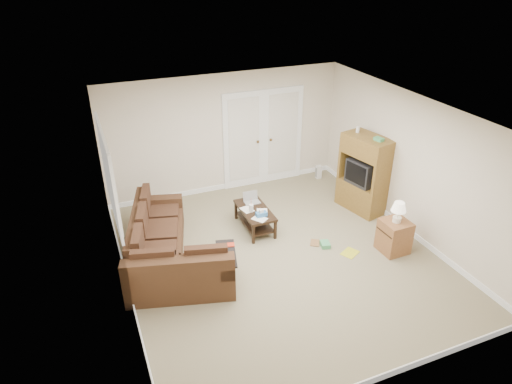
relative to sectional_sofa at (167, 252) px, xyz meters
name	(u,v)px	position (x,y,z in m)	size (l,w,h in m)	color
floor	(280,257)	(1.81, -0.44, -0.30)	(5.50, 5.50, 0.00)	gray
ceiling	(284,114)	(1.81, -0.44, 2.20)	(5.00, 5.50, 0.02)	white
wall_left	(118,223)	(-0.69, -0.44, 0.95)	(0.02, 5.50, 2.50)	beige
wall_right	(411,166)	(4.31, -0.44, 0.95)	(0.02, 5.50, 2.50)	beige
wall_back	(225,134)	(1.81, 2.31, 0.95)	(5.00, 0.02, 2.50)	beige
wall_front	(391,302)	(1.81, -3.19, 0.95)	(5.00, 0.02, 2.50)	beige
baseboards	(280,254)	(1.81, -0.44, -0.25)	(5.00, 5.50, 0.10)	silver
french_doors	(263,138)	(2.66, 2.28, 0.74)	(1.80, 0.05, 2.13)	silver
window_left	(109,174)	(-0.66, 0.56, 1.25)	(0.05, 1.92, 1.42)	silver
sectional_sofa	(167,252)	(0.00, 0.00, 0.00)	(1.78, 2.78, 0.76)	#492E1C
coffee_table	(255,218)	(1.76, 0.57, -0.08)	(0.50, 0.99, 0.67)	black
tv_armoire	(364,173)	(4.00, 0.45, 0.47)	(0.72, 1.04, 1.64)	brown
side_cabinet	(394,234)	(3.68, -1.01, 0.05)	(0.46, 0.46, 0.95)	brown
space_heater	(319,172)	(3.90, 1.98, -0.15)	(0.12, 0.10, 0.30)	silver
floor_magazine	(350,253)	(2.96, -0.80, -0.29)	(0.30, 0.23, 0.01)	gold
floor_greenbox	(325,244)	(2.67, -0.46, -0.26)	(0.15, 0.20, 0.08)	#479C62
floor_book	(311,242)	(2.49, -0.27, -0.29)	(0.16, 0.21, 0.02)	brown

